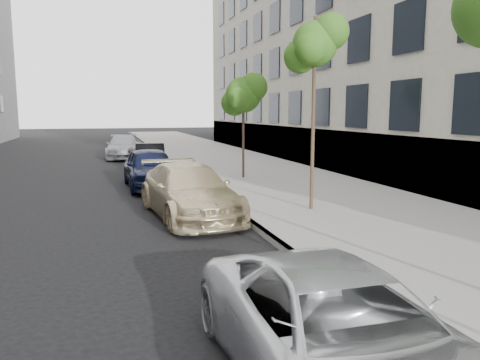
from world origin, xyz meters
name	(u,v)px	position (x,y,z in m)	size (l,w,h in m)	color
sidewalk	(215,157)	(4.30, 24.00, 0.07)	(6.40, 72.00, 0.14)	gray
curb	(164,158)	(1.18, 24.00, 0.07)	(0.15, 72.00, 0.14)	#9E9B93
tree_mid	(316,45)	(3.23, 8.00, 4.54)	(1.58, 1.38, 5.20)	#38281C
tree_far	(244,95)	(3.23, 14.50, 3.46)	(1.75, 1.55, 4.19)	#38281C
minivan	(341,335)	(-0.10, 0.26, 0.62)	(2.06, 4.47, 1.24)	silver
suv	(189,191)	(-0.10, 8.58, 0.70)	(1.96, 4.82, 1.40)	beige
sedan_blue	(150,168)	(-0.61, 13.76, 0.74)	(1.75, 4.35, 1.48)	black
sedan_black	(150,157)	(-0.10, 19.03, 0.64)	(1.36, 3.90, 1.28)	black
sedan_rear	(123,147)	(-1.06, 25.45, 0.69)	(1.95, 4.78, 1.39)	gray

